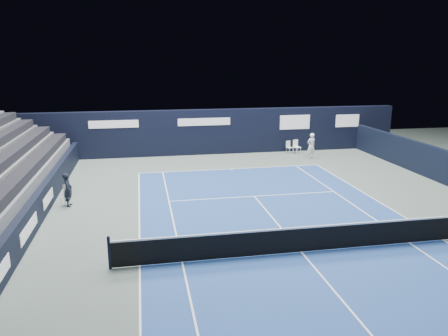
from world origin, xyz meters
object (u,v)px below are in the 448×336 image
(folding_chair_back_a, at_px, (296,146))
(tennis_player, at_px, (311,146))
(tennis_net, at_px, (302,239))
(line_judge_chair, at_px, (67,194))
(folding_chair_back_b, at_px, (289,146))

(folding_chair_back_a, relative_size, tennis_player, 0.56)
(tennis_net, bearing_deg, tennis_player, 67.09)
(tennis_net, distance_m, tennis_player, 15.00)
(folding_chair_back_a, distance_m, tennis_player, 1.77)
(line_judge_chair, bearing_deg, folding_chair_back_a, 48.39)
(line_judge_chair, distance_m, tennis_net, 11.00)
(tennis_net, xyz_separation_m, tennis_player, (5.84, 13.81, 0.34))
(folding_chair_back_b, distance_m, tennis_net, 16.45)
(folding_chair_back_a, height_order, tennis_net, tennis_net)
(folding_chair_back_b, distance_m, tennis_player, 2.11)
(folding_chair_back_b, bearing_deg, folding_chair_back_a, -43.87)
(folding_chair_back_a, relative_size, line_judge_chair, 1.03)
(folding_chair_back_b, height_order, tennis_net, tennis_net)
(line_judge_chair, bearing_deg, tennis_net, -21.33)
(folding_chair_back_b, relative_size, tennis_player, 0.50)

